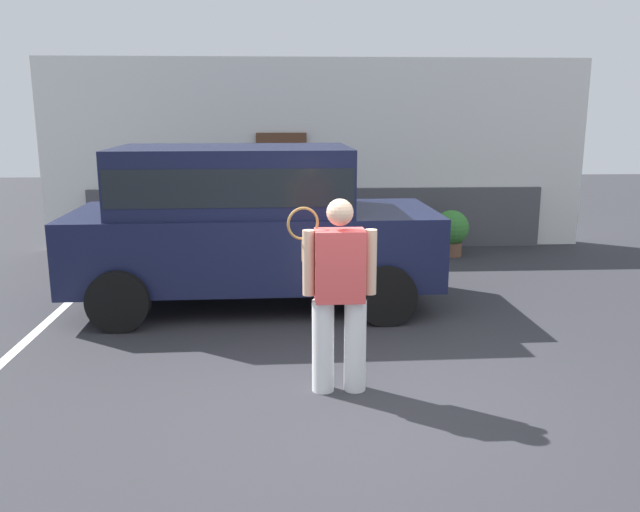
% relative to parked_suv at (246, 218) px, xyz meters
% --- Properties ---
extents(ground_plane, '(40.00, 40.00, 0.00)m').
position_rel_parked_suv_xyz_m(ground_plane, '(1.10, -3.04, -1.15)').
color(ground_plane, '#2D2D33').
extents(parking_stripe_0, '(0.12, 4.40, 0.01)m').
position_rel_parked_suv_xyz_m(parking_stripe_0, '(-2.38, -1.54, -1.14)').
color(parking_stripe_0, silver).
rests_on(parking_stripe_0, ground_plane).
extents(house_frontage, '(9.87, 0.40, 3.41)m').
position_rel_parked_suv_xyz_m(house_frontage, '(1.09, 3.73, 0.46)').
color(house_frontage, white).
rests_on(house_frontage, ground_plane).
extents(parked_suv, '(4.64, 2.24, 2.05)m').
position_rel_parked_suv_xyz_m(parked_suv, '(0.00, 0.00, 0.00)').
color(parked_suv, '#141938').
rests_on(parked_suv, ground_plane).
extents(tennis_player_man, '(0.79, 0.27, 1.76)m').
position_rel_parked_suv_xyz_m(tennis_player_man, '(0.96, -2.75, -0.23)').
color(tennis_player_man, white).
rests_on(tennis_player_man, ground_plane).
extents(potted_plant_by_porch, '(0.61, 0.61, 0.80)m').
position_rel_parked_suv_xyz_m(potted_plant_by_porch, '(3.39, 2.75, -0.70)').
color(potted_plant_by_porch, brown).
rests_on(potted_plant_by_porch, ground_plane).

